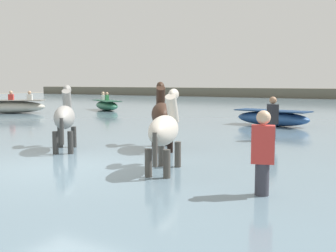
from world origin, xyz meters
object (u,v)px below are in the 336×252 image
at_px(horse_lead_grey, 65,119).
at_px(boat_mid_outer, 11,106).
at_px(horse_trailing_pinto, 165,132).
at_px(boat_distant_west, 272,118).
at_px(boat_far_inshore, 107,105).
at_px(person_wading_mid, 272,124).
at_px(person_onlooker_left, 262,164).
at_px(horse_flank_dark_bay, 162,116).

distance_m(horse_lead_grey, boat_mid_outer, 13.09).
relative_size(horse_trailing_pinto, boat_distant_west, 0.64).
bearing_deg(boat_mid_outer, boat_distant_west, 3.30).
height_order(horse_trailing_pinto, boat_far_inshore, horse_trailing_pinto).
distance_m(boat_distant_west, person_wading_mid, 3.98).
bearing_deg(boat_mid_outer, person_wading_mid, -11.65).
height_order(horse_trailing_pinto, person_wading_mid, horse_trailing_pinto).
distance_m(boat_mid_outer, person_onlooker_left, 18.33).
bearing_deg(horse_trailing_pinto, horse_flank_dark_bay, 122.76).
height_order(boat_mid_outer, person_wading_mid, person_wading_mid).
bearing_deg(boat_far_inshore, boat_distant_west, -18.21).
bearing_deg(person_wading_mid, horse_lead_grey, -132.48).
relative_size(horse_trailing_pinto, person_wading_mid, 1.16).
bearing_deg(horse_trailing_pinto, horse_lead_grey, 166.45).
xyz_separation_m(boat_mid_outer, boat_far_inshore, (2.92, 4.30, -0.05)).
height_order(horse_lead_grey, horse_trailing_pinto, horse_lead_grey).
bearing_deg(horse_lead_grey, person_wading_mid, 47.52).
bearing_deg(boat_mid_outer, horse_flank_dark_bay, -24.33).
distance_m(boat_far_inshore, person_onlooker_left, 18.50).
bearing_deg(boat_mid_outer, horse_trailing_pinto, -29.18).
bearing_deg(horse_lead_grey, boat_far_inshore, 125.09).
bearing_deg(boat_mid_outer, horse_lead_grey, -33.09).
xyz_separation_m(person_onlooker_left, person_wading_mid, (-1.47, 5.56, 0.00)).
distance_m(boat_far_inshore, person_wading_mid, 13.90).
xyz_separation_m(horse_lead_grey, boat_mid_outer, (-10.96, 7.14, -0.39)).
xyz_separation_m(boat_distant_west, person_onlooker_left, (2.58, -9.37, 0.16)).
distance_m(boat_mid_outer, person_wading_mid, 15.03).
distance_m(horse_trailing_pinto, boat_distant_west, 8.73).
xyz_separation_m(horse_flank_dark_bay, boat_mid_outer, (-12.82, 5.79, -0.44)).
relative_size(boat_mid_outer, person_onlooker_left, 2.19).
relative_size(horse_flank_dark_bay, person_wading_mid, 1.25).
bearing_deg(horse_flank_dark_bay, person_onlooker_left, -39.60).
relative_size(horse_lead_grey, boat_mid_outer, 0.55).
height_order(horse_flank_dark_bay, person_onlooker_left, horse_flank_dark_bay).
bearing_deg(horse_lead_grey, horse_flank_dark_bay, 35.97).
distance_m(horse_flank_dark_bay, boat_distant_west, 6.65).
xyz_separation_m(boat_far_inshore, boat_distant_west, (10.69, -3.52, -0.01)).
xyz_separation_m(boat_distant_west, person_wading_mid, (1.11, -3.82, 0.16)).
xyz_separation_m(horse_lead_grey, person_wading_mid, (3.76, 4.11, -0.29)).
distance_m(horse_flank_dark_bay, person_wading_mid, 3.37).
relative_size(horse_flank_dark_bay, boat_far_inshore, 0.69).
xyz_separation_m(horse_flank_dark_bay, person_onlooker_left, (3.38, -2.80, -0.34)).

